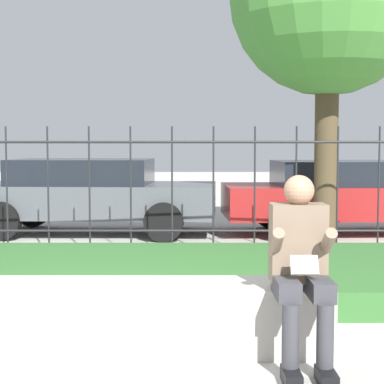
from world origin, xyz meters
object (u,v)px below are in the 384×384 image
object	(u,v)px
car_parked_right	(363,194)
car_parked_center	(93,193)
person_seated_reader	(303,261)
stone_bench	(115,320)

from	to	relation	value
car_parked_right	car_parked_center	size ratio (longest dim) A/B	1.13
person_seated_reader	car_parked_right	xyz separation A→B (m)	(2.10, 6.45, -0.05)
stone_bench	car_parked_right	bearing A→B (deg)	60.91
person_seated_reader	car_parked_right	distance (m)	6.78
stone_bench	person_seated_reader	world-z (taller)	person_seated_reader
stone_bench	car_parked_right	size ratio (longest dim) A/B	0.67
car_parked_center	stone_bench	bearing A→B (deg)	-76.83
car_parked_right	car_parked_center	xyz separation A→B (m)	(-4.54, -0.01, 0.02)
car_parked_center	car_parked_right	bearing A→B (deg)	2.82
car_parked_right	car_parked_center	bearing A→B (deg)	177.71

